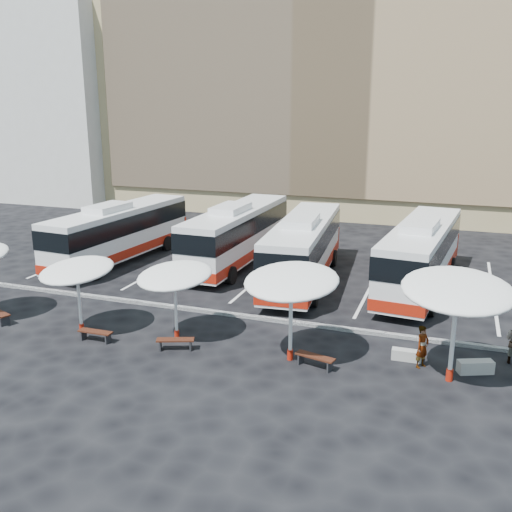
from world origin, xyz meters
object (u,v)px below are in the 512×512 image
(bus_2, at_px, (304,247))
(sunshade_3, at_px, (291,281))
(wood_bench_1, at_px, (95,333))
(wood_bench_2, at_px, (175,342))
(sunshade_1, at_px, (77,271))
(conc_bench_1, at_px, (475,367))
(passenger_0, at_px, (422,347))
(bus_1, at_px, (237,233))
(sunshade_2, at_px, (175,276))
(bus_3, at_px, (421,253))
(sunshade_4, at_px, (458,290))
(wood_bench_3, at_px, (315,358))
(conc_bench_0, at_px, (407,355))
(bus_0, at_px, (120,231))

(bus_2, relative_size, sunshade_3, 2.89)
(wood_bench_1, bearing_deg, wood_bench_2, 5.65)
(sunshade_1, distance_m, conc_bench_1, 15.81)
(sunshade_1, height_order, wood_bench_2, sunshade_1)
(wood_bench_1, xyz_separation_m, passenger_0, (12.54, 1.99, 0.45))
(bus_1, height_order, sunshade_1, bus_1)
(bus_1, bearing_deg, wood_bench_2, -78.80)
(bus_1, distance_m, sunshade_2, 11.54)
(bus_2, bearing_deg, bus_3, 2.61)
(sunshade_4, bearing_deg, sunshade_1, -177.79)
(sunshade_2, distance_m, wood_bench_1, 4.00)
(sunshade_1, bearing_deg, bus_3, 39.84)
(sunshade_1, bearing_deg, wood_bench_1, -29.55)
(wood_bench_1, height_order, wood_bench_3, wood_bench_3)
(conc_bench_0, bearing_deg, bus_3, 91.41)
(wood_bench_1, bearing_deg, wood_bench_3, 4.26)
(bus_1, distance_m, wood_bench_3, 14.41)
(bus_0, xyz_separation_m, bus_2, (11.52, -0.27, 0.04))
(sunshade_4, xyz_separation_m, wood_bench_1, (-13.54, -1.22, -2.95))
(sunshade_1, bearing_deg, sunshade_4, 2.21)
(bus_3, xyz_separation_m, conc_bench_1, (2.63, -9.29, -1.66))
(bus_2, bearing_deg, bus_1, 150.71)
(wood_bench_1, bearing_deg, bus_2, 61.46)
(wood_bench_2, distance_m, passenger_0, 9.28)
(sunshade_1, distance_m, sunshade_4, 14.71)
(bus_0, bearing_deg, sunshade_3, -31.46)
(sunshade_2, relative_size, conc_bench_0, 3.52)
(wood_bench_1, distance_m, wood_bench_3, 8.93)
(sunshade_2, relative_size, sunshade_3, 0.94)
(bus_1, bearing_deg, sunshade_3, -59.36)
(conc_bench_0, relative_size, passenger_0, 0.69)
(conc_bench_1, bearing_deg, conc_bench_0, 174.01)
(bus_2, relative_size, conc_bench_1, 9.54)
(conc_bench_1, bearing_deg, bus_3, 105.79)
(bus_0, xyz_separation_m, bus_1, (6.91, 1.82, 0.04))
(bus_2, distance_m, conc_bench_1, 12.21)
(sunshade_4, relative_size, passenger_0, 2.78)
(bus_3, distance_m, sunshade_2, 13.41)
(bus_1, xyz_separation_m, sunshade_4, (12.37, -11.51, 1.40))
(bus_1, height_order, passenger_0, bus_1)
(wood_bench_2, relative_size, conc_bench_1, 1.21)
(bus_3, bearing_deg, sunshade_2, -125.53)
(bus_0, bearing_deg, sunshade_1, -61.26)
(wood_bench_2, bearing_deg, bus_1, 100.26)
(wood_bench_1, height_order, passenger_0, passenger_0)
(sunshade_2, height_order, wood_bench_2, sunshade_2)
(conc_bench_1, xyz_separation_m, passenger_0, (-1.86, -0.16, 0.56))
(wood_bench_3, bearing_deg, conc_bench_1, 15.08)
(sunshade_4, bearing_deg, bus_3, 99.84)
(bus_3, distance_m, conc_bench_0, 9.20)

